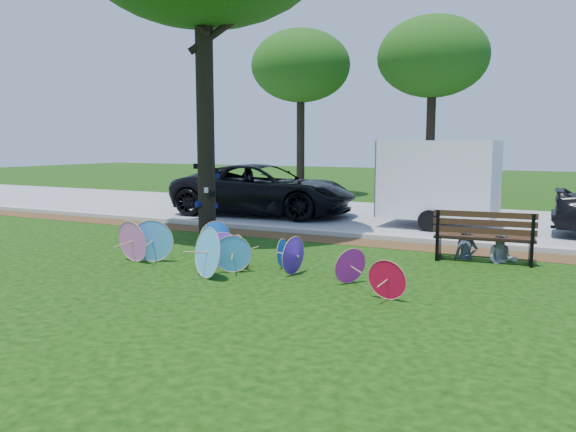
# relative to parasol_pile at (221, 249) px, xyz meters

# --- Properties ---
(ground) EXTENTS (90.00, 90.00, 0.00)m
(ground) POSITION_rel_parasol_pile_xyz_m (0.25, -0.60, -0.39)
(ground) COLOR black
(ground) RESTS_ON ground
(mulch_strip) EXTENTS (90.00, 1.00, 0.01)m
(mulch_strip) POSITION_rel_parasol_pile_xyz_m (0.25, 3.90, -0.38)
(mulch_strip) COLOR #472D16
(mulch_strip) RESTS_ON ground
(curb) EXTENTS (90.00, 0.30, 0.12)m
(curb) POSITION_rel_parasol_pile_xyz_m (0.25, 4.60, -0.33)
(curb) COLOR #B7B5AD
(curb) RESTS_ON ground
(street) EXTENTS (90.00, 8.00, 0.01)m
(street) POSITION_rel_parasol_pile_xyz_m (0.25, 8.75, -0.38)
(street) COLOR gray
(street) RESTS_ON ground
(parasol_pile) EXTENTS (6.18, 2.42, 0.93)m
(parasol_pile) POSITION_rel_parasol_pile_xyz_m (0.00, 0.00, 0.00)
(parasol_pile) COLOR red
(parasol_pile) RESTS_ON ground
(black_van) EXTENTS (6.32, 3.35, 1.69)m
(black_van) POSITION_rel_parasol_pile_xyz_m (-3.19, 7.45, 0.46)
(black_van) COLOR black
(black_van) RESTS_ON ground
(cargo_trailer) EXTENTS (3.15, 2.06, 2.77)m
(cargo_trailer) POSITION_rel_parasol_pile_xyz_m (2.61, 7.29, 1.00)
(cargo_trailer) COLOR white
(cargo_trailer) RESTS_ON ground
(park_bench) EXTENTS (2.06, 0.96, 1.04)m
(park_bench) POSITION_rel_parasol_pile_xyz_m (4.42, 2.99, 0.13)
(park_bench) COLOR black
(park_bench) RESTS_ON ground
(person_left) EXTENTS (0.53, 0.41, 1.27)m
(person_left) POSITION_rel_parasol_pile_xyz_m (4.07, 3.04, 0.25)
(person_left) COLOR #3E4654
(person_left) RESTS_ON ground
(person_right) EXTENTS (0.66, 0.54, 1.24)m
(person_right) POSITION_rel_parasol_pile_xyz_m (4.77, 3.04, 0.23)
(person_right) COLOR #B0B1B9
(person_right) RESTS_ON ground
(bg_trees) EXTENTS (20.04, 4.76, 7.40)m
(bg_trees) POSITION_rel_parasol_pile_xyz_m (2.13, 14.27, 5.38)
(bg_trees) COLOR black
(bg_trees) RESTS_ON ground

